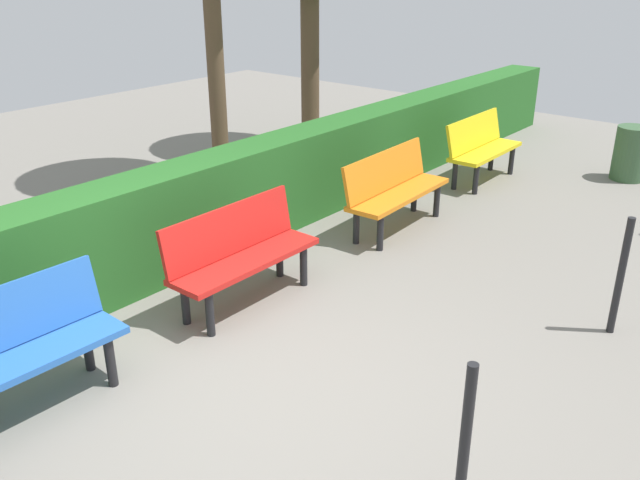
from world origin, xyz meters
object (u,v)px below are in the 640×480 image
bench_yellow (481,146)px  bench_orange (394,187)px  trash_bin (631,153)px  bench_red (240,251)px

bench_yellow → bench_orange: same height
bench_yellow → trash_bin: size_ratio=1.90×
bench_yellow → bench_red: (4.44, -0.02, 0.00)m
bench_red → trash_bin: 5.98m
bench_orange → bench_red: bearing=-3.9°
bench_orange → bench_red: size_ratio=1.06×
bench_yellow → bench_red: 4.44m
bench_orange → trash_bin: size_ratio=2.12×
trash_bin → bench_red: bearing=-15.1°
bench_red → bench_yellow: bearing=179.5°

